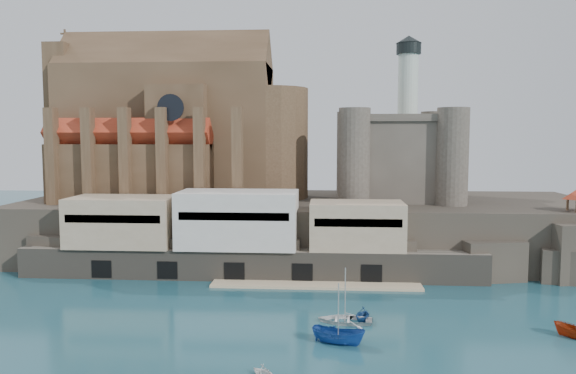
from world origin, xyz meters
The scene contains 8 objects.
ground centered at (0.00, 0.00, 0.00)m, with size 300.00×300.00×0.00m, color #184552.
promontory centered at (-0.19, 39.37, 4.92)m, with size 100.00×36.00×10.00m.
quay centered at (-10.19, 23.07, 6.07)m, with size 70.00×12.00×13.05m.
church centered at (-24.13, 41.85, 22.13)m, with size 47.00×25.93×30.51m.
castle_keep centered at (16.08, 41.08, 18.31)m, with size 21.20×21.20×29.30m.
boat_2 centered at (4.71, -4.16, 0.00)m, with size 2.15×2.20×5.71m, color navy.
boat_6 centered at (5.63, 2.61, 0.00)m, with size 4.47×1.30×6.26m, color silver.
boat_7 centered at (7.72, 3.77, 0.00)m, with size 3.01×1.84×3.49m, color navy.
Camera 1 is at (3.37, -60.59, 21.47)m, focal length 35.00 mm.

